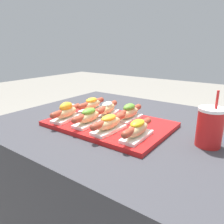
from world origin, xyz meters
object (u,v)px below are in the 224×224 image
Objects in this scene: hot_dog_6 at (129,112)px; sauce_bowl at (70,107)px; drink_cup at (210,127)px; hot_dog_1 at (89,117)px; serving_tray at (109,124)px; hot_dog_5 at (107,109)px; hot_dog_2 at (109,123)px; hot_dog_3 at (137,129)px; hot_dog_4 at (91,105)px; hot_dog_0 at (66,112)px.

sauce_bowl is (-0.38, 0.00, -0.04)m from hot_dog_6.
sauce_bowl is 0.33× the size of drink_cup.
serving_tray is at bearing 54.92° from hot_dog_1.
hot_dog_5 is 0.46m from drink_cup.
hot_dog_1 is at bearing 172.91° from hot_dog_2.
hot_dog_6 is (0.05, 0.07, 0.04)m from serving_tray.
hot_dog_3 is 0.24m from drink_cup.
hot_dog_2 is 0.29m from hot_dog_4.
hot_dog_3 reaches higher than serving_tray.
hot_dog_2 is at bearing -51.34° from hot_dog_5.
hot_dog_1 is 1.02× the size of hot_dog_5.
sauce_bowl is (-0.26, 0.00, -0.04)m from hot_dog_5.
drink_cup reaches higher than hot_dog_0.
hot_dog_2 and hot_dog_5 have the same top height.
hot_dog_1 is 1.00× the size of drink_cup.
hot_dog_0 reaches higher than sauce_bowl.
drink_cup reaches higher than hot_dog_1.
hot_dog_4 is 0.56m from drink_cup.
sauce_bowl is 0.72m from drink_cup.
hot_dog_6 is (0.22, -0.01, 0.00)m from hot_dog_4.
serving_tray is at bearing -25.37° from hot_dog_4.
hot_dog_2 is at bearing -158.36° from drink_cup.
hot_dog_6 is at bearing 53.98° from serving_tray.
serving_tray is 0.10m from hot_dog_1.
hot_dog_0 is 0.24m from hot_dog_2.
hot_dog_3 and hot_dog_4 have the same top height.
sauce_bowl is (-0.15, 0.16, -0.04)m from hot_dog_0.
hot_dog_3 is (0.23, -0.01, -0.00)m from hot_dog_1.
hot_dog_4 reaches higher than hot_dog_5.
hot_dog_4 is (-0.35, 0.16, 0.00)m from hot_dog_3.
drink_cup is (0.57, 0.13, 0.02)m from hot_dog_0.
hot_dog_1 is at bearing -165.25° from drink_cup.
hot_dog_5 reaches higher than sauce_bowl.
hot_dog_0 reaches higher than hot_dog_6.
hot_dog_5 is at bearing 132.19° from serving_tray.
drink_cup reaches higher than hot_dog_6.
hot_dog_2 is at bearing -22.73° from sauce_bowl.
hot_dog_6 is at bearing 34.64° from hot_dog_0.
serving_tray is 2.59× the size of hot_dog_3.
serving_tray is at bearing -126.02° from hot_dog_6.
hot_dog_0 is at bearing -175.13° from hot_dog_1.
serving_tray is 0.19m from hot_dog_4.
hot_dog_0 is at bearing -46.73° from sauce_bowl.
hot_dog_3 is at bearing 0.73° from hot_dog_0.
hot_dog_2 is 1.00× the size of hot_dog_4.
serving_tray is 0.20m from hot_dog_0.
hot_dog_1 is 1.00× the size of hot_dog_2.
hot_dog_2 is 1.00× the size of drink_cup.
sauce_bowl is at bearing 178.90° from hot_dog_5.
hot_dog_6 reaches higher than hot_dog_4.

